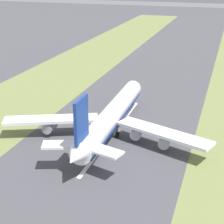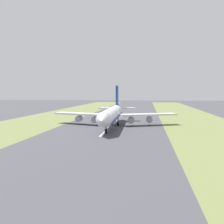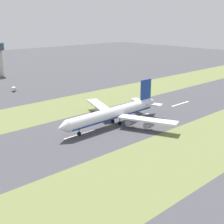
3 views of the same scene
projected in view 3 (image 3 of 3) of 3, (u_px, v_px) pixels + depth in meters
The scene contains 8 objects.
ground_plane at pixel (109, 125), 159.01m from camera, with size 800.00×800.00×0.00m, color #424247.
grass_median_west at pixel (183, 152), 127.36m from camera, with size 40.00×600.00×0.01m, color olive.
grass_median_east at pixel (60, 107), 190.66m from camera, with size 40.00×600.00×0.01m, color olive.
centreline_dash_near at pixel (180, 104), 198.91m from camera, with size 1.20×18.00×0.01m, color silver.
centreline_dash_mid at pixel (138, 117), 172.98m from camera, with size 1.20×18.00×0.01m, color silver.
centreline_dash_far at pixel (80, 134), 147.04m from camera, with size 1.20×18.00×0.01m, color silver.
airplane_main_jet at pixel (115, 113), 159.16m from camera, with size 64.12×67.10×20.20m.
service_truck at pixel (14, 89), 232.37m from camera, with size 6.27×5.01×3.10m.
Camera 3 is at (-111.37, 100.64, 52.94)m, focal length 50.00 mm.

